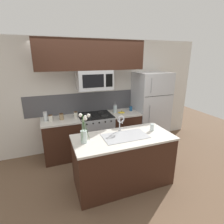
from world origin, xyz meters
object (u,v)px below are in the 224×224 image
storage_jar_tall (45,116)px  coffee_tin (131,109)px  french_press (115,108)px  refrigerator (150,108)px  drinking_glass (152,127)px  stove_range (96,133)px  storage_jar_medium (51,118)px  flower_vase (84,133)px  microwave (94,80)px  sink_faucet (121,121)px  storage_jar_short (61,117)px  storage_jar_squat (76,115)px  banana_bunch (122,112)px

storage_jar_tall → coffee_tin: size_ratio=1.80×
storage_jar_tall → french_press: size_ratio=0.74×
refrigerator → drinking_glass: bearing=-121.1°
storage_jar_tall → coffee_tin: 2.00m
stove_range → drinking_glass: size_ratio=7.26×
refrigerator → storage_jar_tall: (-2.54, 0.00, 0.09)m
storage_jar_medium → flower_vase: size_ratio=0.27×
microwave → sink_faucet: bearing=-79.9°
refrigerator → flower_vase: bearing=-147.7°
storage_jar_tall → flower_vase: bearing=-66.4°
refrigerator → drinking_glass: (-0.74, -1.22, 0.05)m
storage_jar_tall → storage_jar_short: storage_jar_tall is taller
sink_faucet → storage_jar_short: bearing=132.0°
flower_vase → storage_jar_medium: bearing=110.4°
french_press → coffee_tin: (0.42, -0.01, -0.04)m
coffee_tin → flower_vase: size_ratio=0.22×
refrigerator → storage_jar_tall: size_ratio=9.31×
microwave → storage_jar_tall: microwave is taller
storage_jar_squat → french_press: size_ratio=0.53×
storage_jar_tall → flower_vase: flower_vase is taller
stove_range → french_press: size_ratio=3.48×
drinking_glass → flower_vase: size_ratio=0.25×
microwave → refrigerator: bearing=1.6°
stove_range → storage_jar_tall: bearing=178.7°
stove_range → refrigerator: refrigerator is taller
sink_faucet → refrigerator: bearing=39.4°
storage_jar_tall → french_press: 1.58m
storage_jar_medium → flower_vase: (0.45, -1.22, 0.10)m
storage_jar_tall → flower_vase: 1.38m
sink_faucet → stove_range: bearing=99.9°
banana_bunch → drinking_glass: bearing=-84.8°
storage_jar_medium → drinking_glass: storage_jar_medium is taller
stove_range → flower_vase: (-0.52, -1.24, 0.62)m
storage_jar_short → coffee_tin: 1.69m
microwave → storage_jar_short: size_ratio=5.45×
storage_jar_short → flower_vase: size_ratio=0.27×
storage_jar_short → french_press: size_ratio=0.51×
storage_jar_short → banana_bunch: 1.38m
storage_jar_medium → storage_jar_squat: 0.53m
storage_jar_squat → french_press: french_press is taller
storage_jar_squat → flower_vase: flower_vase is taller
microwave → storage_jar_medium: microwave is taller
refrigerator → drinking_glass: refrigerator is taller
stove_range → banana_bunch: (0.63, -0.06, 0.47)m
storage_jar_short → storage_jar_squat: bearing=2.8°
sink_faucet → flower_vase: flower_vase is taller
storage_jar_squat → sink_faucet: (0.62, -1.05, 0.13)m
storage_jar_tall → flower_vase: size_ratio=0.39×
storage_jar_tall → stove_range: bearing=-1.3°
banana_bunch → coffee_tin: 0.32m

